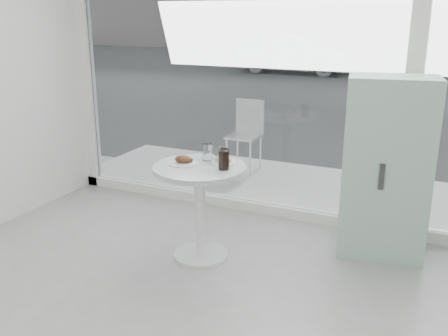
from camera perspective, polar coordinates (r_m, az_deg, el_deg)
The scene contains 12 objects.
storefront at distance 4.49m, azimuth 10.54°, elevation 14.68°, with size 5.00×0.14×3.00m.
main_table at distance 3.90m, azimuth -2.76°, elevation -2.86°, with size 0.72×0.72×0.77m.
patio_deck at distance 5.60m, azimuth 10.96°, elevation -2.52°, with size 5.60×1.60×0.05m, color silver.
street at distance 17.49m, azimuth 21.07°, elevation 9.93°, with size 40.00×24.00×0.00m, color #333333.
mint_cabinet at distance 4.14m, azimuth 18.02°, elevation -0.04°, with size 0.73×0.55×1.44m.
patio_chair at distance 6.07m, azimuth 2.58°, elevation 4.32°, with size 0.38×0.38×0.85m.
car_white at distance 16.97m, azimuth 7.94°, elevation 12.95°, with size 1.56×3.87×1.32m, color white.
plate_fritter at distance 3.88m, azimuth -4.60°, elevation 0.81°, with size 0.23×0.23×0.07m.
plate_donut at distance 3.89m, azimuth -0.00°, elevation 0.79°, with size 0.20×0.20×0.05m.
water_tumbler_a at distance 3.97m, azimuth -1.89°, elevation 1.72°, with size 0.08×0.08×0.13m.
water_tumbler_b at distance 3.91m, azimuth -0.62°, elevation 1.44°, with size 0.08×0.08×0.12m.
cola_glass at distance 3.73m, azimuth -0.02°, elevation 0.97°, with size 0.08×0.08×0.16m.
Camera 1 is at (1.21, -1.34, 1.89)m, focal length 40.00 mm.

